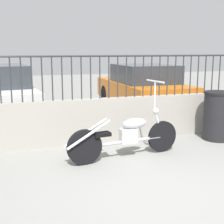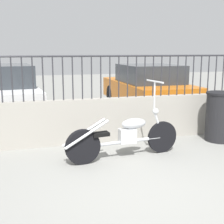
{
  "view_description": "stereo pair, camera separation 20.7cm",
  "coord_description": "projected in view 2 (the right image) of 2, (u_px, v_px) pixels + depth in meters",
  "views": [
    {
      "loc": [
        -1.66,
        -3.41,
        1.79
      ],
      "look_at": [
        0.07,
        1.85,
        0.7
      ],
      "focal_mm": 50.0,
      "sensor_mm": 36.0,
      "label": 1
    },
    {
      "loc": [
        -1.46,
        -3.47,
        1.79
      ],
      "look_at": [
        0.07,
        1.85,
        0.7
      ],
      "focal_mm": 50.0,
      "sensor_mm": 36.0,
      "label": 2
    }
  ],
  "objects": [
    {
      "name": "low_wall",
      "position": [
        101.0,
        120.0,
        6.17
      ],
      "size": [
        9.65,
        0.18,
        0.88
      ],
      "color": "#9E998E",
      "rests_on": "ground_plane"
    },
    {
      "name": "ground_plane",
      "position": [
        146.0,
        192.0,
        4.02
      ],
      "size": [
        40.0,
        40.0,
        0.0
      ],
      "primitive_type": "plane",
      "color": "gray"
    },
    {
      "name": "trash_bin",
      "position": [
        221.0,
        116.0,
        6.25
      ],
      "size": [
        0.61,
        0.61,
        0.98
      ],
      "color": "black",
      "rests_on": "ground_plane"
    },
    {
      "name": "car_orange",
      "position": [
        147.0,
        87.0,
        9.48
      ],
      "size": [
        1.77,
        3.96,
        1.38
      ],
      "rotation": [
        0.0,
        0.0,
        1.56
      ],
      "color": "black",
      "rests_on": "ground_plane"
    },
    {
      "name": "motorcycle_silver",
      "position": [
        121.0,
        136.0,
        5.21
      ],
      "size": [
        2.08,
        0.55,
        1.3
      ],
      "rotation": [
        0.0,
        0.0,
        0.13
      ],
      "color": "black",
      "rests_on": "ground_plane"
    },
    {
      "name": "fence_railing",
      "position": [
        101.0,
        70.0,
        5.98
      ],
      "size": [
        9.65,
        0.04,
        0.83
      ],
      "color": "#2D2D33",
      "rests_on": "low_wall"
    }
  ]
}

